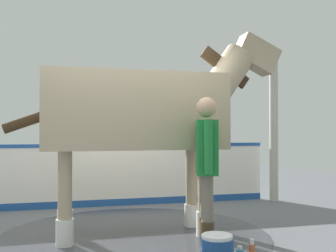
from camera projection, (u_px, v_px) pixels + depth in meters
ground_plane at (121, 242)px, 4.58m from camera, size 16.00×16.00×0.02m
wet_patch at (134, 235)px, 4.86m from camera, size 3.40×3.40×0.00m
barrier_wall at (115, 177)px, 6.81m from camera, size 5.53×0.77×1.09m
roof_post_near at (274, 127)px, 7.30m from camera, size 0.16×0.16×2.79m
horse at (143, 114)px, 4.91m from camera, size 3.56×1.20×2.63m
handler at (207, 161)px, 4.27m from camera, size 0.39×0.63×1.68m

